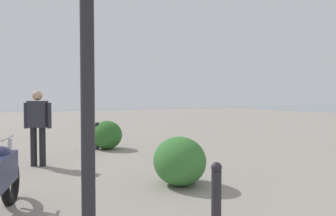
# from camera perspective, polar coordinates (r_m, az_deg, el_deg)

# --- Properties ---
(pedestrian) EXTENTS (0.39, 0.57, 1.71)m
(pedestrian) POSITION_cam_1_polar(r_m,az_deg,el_deg) (7.84, -22.08, -2.39)
(pedestrian) COLOR black
(pedestrian) RESTS_ON ground
(bollard_near) EXTENTS (0.13, 0.13, 0.80)m
(bollard_near) POSITION_cam_1_polar(r_m,az_deg,el_deg) (3.99, 8.56, -14.87)
(bollard_near) COLOR #232328
(bollard_near) RESTS_ON ground
(bollard_mid) EXTENTS (0.13, 0.13, 0.82)m
(bollard_mid) POSITION_cam_1_polar(r_m,az_deg,el_deg) (9.78, -12.45, -4.75)
(bollard_mid) COLOR #232328
(bollard_mid) RESTS_ON ground
(shrub_low) EXTENTS (1.02, 0.92, 0.87)m
(shrub_low) POSITION_cam_1_polar(r_m,az_deg,el_deg) (5.79, 2.05, -9.36)
(shrub_low) COLOR #387533
(shrub_low) RESTS_ON ground
(shrub_round) EXTENTS (1.00, 0.90, 0.85)m
(shrub_round) POSITION_cam_1_polar(r_m,az_deg,el_deg) (9.87, -10.78, -4.69)
(shrub_round) COLOR #2D6628
(shrub_round) RESTS_ON ground
(shrub_wide) EXTENTS (0.76, 0.69, 0.65)m
(shrub_wide) POSITION_cam_1_polar(r_m,az_deg,el_deg) (5.97, 2.91, -10.09)
(shrub_wide) COLOR #387533
(shrub_wide) RESTS_ON ground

